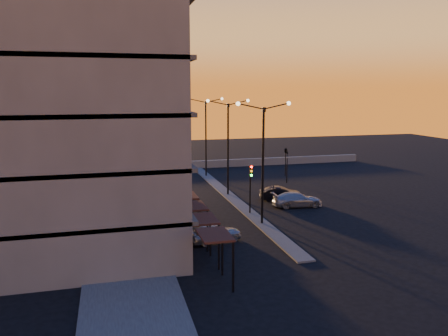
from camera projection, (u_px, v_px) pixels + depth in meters
ground at (262, 224)px, 34.04m from camera, size 120.00×120.00×0.00m
sidewalk_west at (122, 219)px, 35.18m from camera, size 5.00×40.00×0.12m
median at (228, 195)px, 43.55m from camera, size 1.20×36.00×0.12m
parapet at (211, 164)px, 59.20m from camera, size 44.00×0.50×1.00m
building at (62, 65)px, 28.45m from camera, size 14.35×17.08×25.00m
streetlamp_near at (263, 154)px, 33.07m from camera, size 4.32×0.32×9.51m
streetlamp_mid at (228, 140)px, 42.58m from camera, size 4.32×0.32×9.51m
streetlamp_far at (206, 131)px, 52.10m from camera, size 4.32×0.32×9.51m
traffic_light_main at (251, 181)px, 36.27m from camera, size 0.28×0.44×4.25m
signal_east_a at (287, 166)px, 49.05m from camera, size 0.13×0.16×3.60m
signal_east_b at (286, 151)px, 53.03m from camera, size 0.42×1.99×3.60m
car_hatchback at (215, 233)px, 30.05m from camera, size 3.96×2.22×1.27m
car_sedan at (281, 194)px, 41.39m from camera, size 4.16×2.25×1.30m
car_wagon at (297, 199)px, 39.22m from camera, size 4.63×2.22×1.30m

